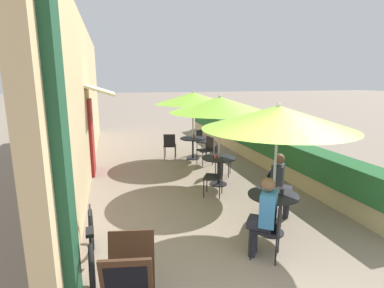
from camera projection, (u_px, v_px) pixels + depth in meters
name	position (u px, v px, depth m)	size (l,w,h in m)	color
cafe_facade_wall	(85.00, 99.00, 8.67)	(0.98, 13.27, 4.20)	#D6B784
planter_hedge	(249.00, 141.00, 10.40)	(0.60, 12.27, 1.01)	tan
patio_table_near	(273.00, 204.00, 5.14)	(0.86, 0.86, 0.71)	black
patio_umbrella_near	(278.00, 117.00, 4.83)	(2.48, 2.48, 2.27)	#B7B7BC
cafe_chair_near_left	(271.00, 226.00, 4.42)	(0.56, 0.56, 0.87)	black
seated_patron_near_left	(264.00, 214.00, 4.42)	(0.51, 0.50, 1.25)	#23232D
cafe_chair_near_right	(274.00, 190.00, 5.87)	(0.56, 0.56, 0.87)	black
seated_patron_near_right	(280.00, 182.00, 5.80)	(0.51, 0.50, 1.25)	#23232D
coffee_cup_near	(282.00, 192.00, 5.10)	(0.07, 0.07, 0.09)	#232328
patio_table_mid	(219.00, 164.00, 7.56)	(0.86, 0.86, 0.71)	black
patio_umbrella_mid	(220.00, 105.00, 7.24)	(2.48, 2.48, 2.27)	#B7B7BC
cafe_chair_mid_left	(217.00, 174.00, 6.81)	(0.55, 0.55, 0.87)	black
cafe_chair_mid_right	(220.00, 157.00, 8.31)	(0.55, 0.55, 0.87)	black
coffee_cup_mid	(216.00, 157.00, 7.41)	(0.07, 0.07, 0.09)	#B73D3D
patio_table_far	(193.00, 143.00, 10.05)	(0.86, 0.86, 0.71)	black
patio_umbrella_far	(193.00, 98.00, 9.73)	(2.48, 2.48, 2.27)	#B7B7BC
cafe_chair_far_left	(170.00, 144.00, 9.99)	(0.50, 0.50, 0.87)	black
cafe_chair_far_right	(207.00, 148.00, 9.43)	(0.48, 0.48, 0.87)	black
cafe_chair_far_back	(202.00, 140.00, 10.73)	(0.57, 0.57, 0.87)	black
coffee_cup_far	(194.00, 136.00, 10.12)	(0.07, 0.07, 0.09)	#B73D3D
bicycle_leaning	(92.00, 247.00, 4.18)	(0.17, 1.75, 0.74)	black
menu_board	(130.00, 279.00, 3.36)	(0.65, 0.72, 0.88)	#422819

